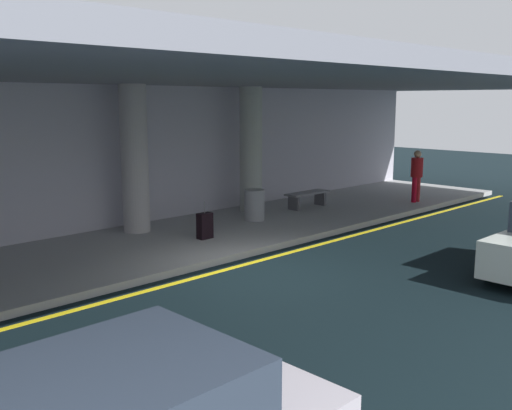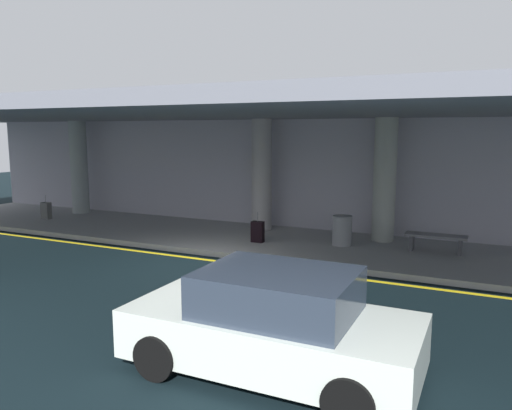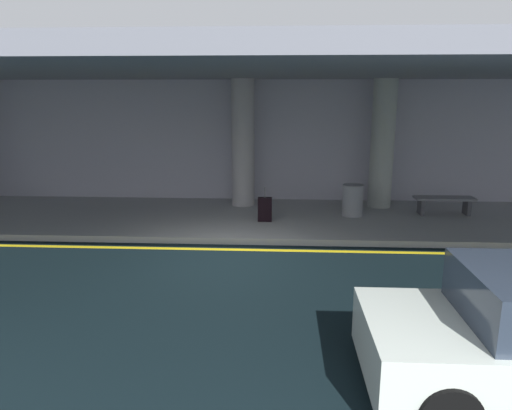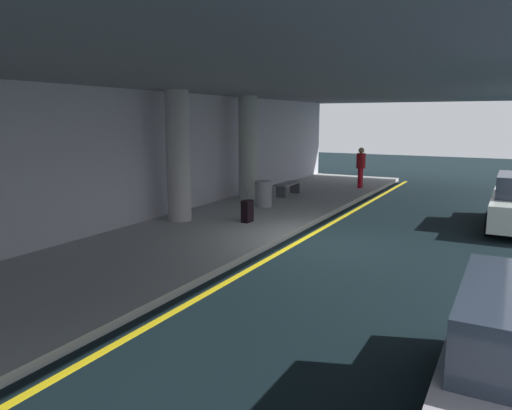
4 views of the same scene
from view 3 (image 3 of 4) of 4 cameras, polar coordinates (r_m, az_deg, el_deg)
name	(u,v)px [view 3 (image 3 of 4)]	position (r m, az deg, el deg)	size (l,w,h in m)	color
ground_plane	(227,259)	(10.02, -3.55, -6.56)	(60.00, 60.00, 0.00)	black
sidewalk	(240,218)	(12.94, -1.98, -1.59)	(26.00, 4.20, 0.15)	#A5A6A7
lane_stripe_yellow	(230,249)	(10.62, -3.15, -5.36)	(26.00, 0.14, 0.01)	yellow
support_column_left_mid	(243,143)	(13.87, -1.57, 7.41)	(0.67, 0.67, 3.65)	#AAA6A6
support_column_center	(382,144)	(14.12, 14.96, 7.07)	(0.67, 0.67, 3.65)	#A7ADA4
ceiling_overhang	(237,70)	(12.02, -2.35, 15.92)	(28.00, 13.20, 0.30)	slate
terminal_back_wall	(246,143)	(14.82, -1.26, 7.50)	(26.00, 0.30, 3.80)	#B3B1BF
suitcase_upright_primary	(265,209)	(12.29, 1.07, -0.52)	(0.36, 0.22, 0.90)	black
bench_metal	(444,202)	(13.95, 21.71, 0.36)	(1.60, 0.50, 0.48)	slate
trash_bin_steel	(353,200)	(13.10, 11.54, 0.58)	(0.56, 0.56, 0.85)	gray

